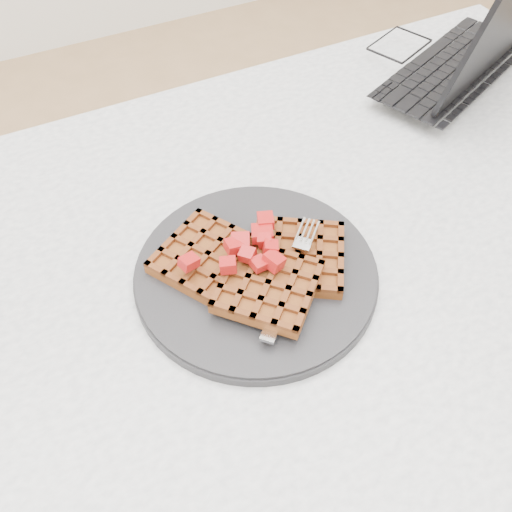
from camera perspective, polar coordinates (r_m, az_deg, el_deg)
The scene contains 7 objects.
ground at distance 1.37m, azimuth 3.66°, elevation -19.86°, with size 4.00×4.00×0.00m, color tan.
table at distance 0.81m, azimuth 5.86°, elevation -4.07°, with size 1.20×0.80×0.75m.
plate at distance 0.67m, azimuth 0.00°, elevation -1.75°, with size 0.29×0.29×0.02m, color black.
waffles at distance 0.66m, azimuth 0.16°, elevation -0.94°, with size 0.24×0.22×0.03m.
strawberry_pile at distance 0.64m, azimuth 0.00°, elevation 0.81°, with size 0.15×0.15×0.02m, color #890002, non-canonical shape.
fork at distance 0.65m, azimuth 3.76°, elevation -1.91°, with size 0.02×0.18×0.02m, color silver, non-canonical shape.
laptop at distance 1.04m, azimuth 18.30°, elevation 18.60°, with size 0.38×0.34×0.22m.
Camera 1 is at (-0.29, -0.39, 1.29)m, focal length 40.00 mm.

